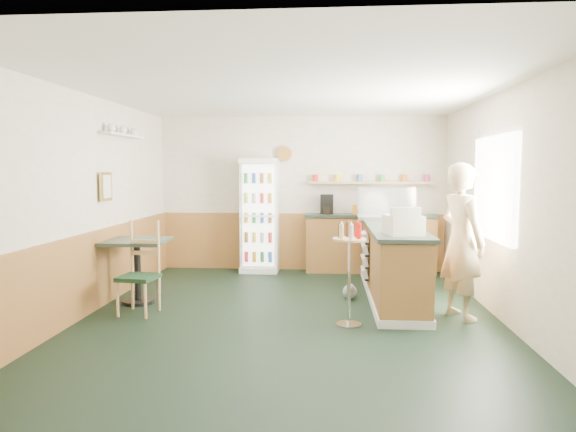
# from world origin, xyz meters

# --- Properties ---
(ground) EXTENTS (6.00, 6.00, 0.00)m
(ground) POSITION_xyz_m (0.00, 0.00, 0.00)
(ground) COLOR black
(ground) RESTS_ON ground
(room_envelope) EXTENTS (5.04, 6.02, 2.72)m
(room_envelope) POSITION_xyz_m (-0.23, 0.73, 1.52)
(room_envelope) COLOR beige
(room_envelope) RESTS_ON ground
(service_counter) EXTENTS (0.68, 3.01, 1.01)m
(service_counter) POSITION_xyz_m (1.35, 1.07, 0.46)
(service_counter) COLOR #A16F33
(service_counter) RESTS_ON ground
(back_counter) EXTENTS (2.24, 0.42, 1.69)m
(back_counter) POSITION_xyz_m (1.19, 2.80, 0.55)
(back_counter) COLOR #A16F33
(back_counter) RESTS_ON ground
(drinks_fridge) EXTENTS (0.65, 0.54, 1.96)m
(drinks_fridge) POSITION_xyz_m (-0.71, 2.74, 0.98)
(drinks_fridge) COLOR white
(drinks_fridge) RESTS_ON ground
(display_case) EXTENTS (0.87, 0.45, 0.49)m
(display_case) POSITION_xyz_m (1.35, 1.79, 1.25)
(display_case) COLOR silver
(display_case) RESTS_ON service_counter
(cash_register) EXTENTS (0.47, 0.49, 0.23)m
(cash_register) POSITION_xyz_m (1.35, 0.04, 1.12)
(cash_register) COLOR beige
(cash_register) RESTS_ON service_counter
(shopkeeper) EXTENTS (0.66, 0.75, 1.85)m
(shopkeeper) POSITION_xyz_m (2.05, 0.10, 0.93)
(shopkeeper) COLOR tan
(shopkeeper) RESTS_ON ground
(condiment_stand) EXTENTS (0.37, 0.37, 1.17)m
(condiment_stand) POSITION_xyz_m (0.71, -0.29, 0.76)
(condiment_stand) COLOR silver
(condiment_stand) RESTS_ON ground
(newspaper_rack) EXTENTS (0.09, 0.41, 0.66)m
(newspaper_rack) POSITION_xyz_m (0.99, 1.19, 0.56)
(newspaper_rack) COLOR black
(newspaper_rack) RESTS_ON ground
(cafe_table) EXTENTS (0.80, 0.80, 0.85)m
(cafe_table) POSITION_xyz_m (-2.05, 0.50, 0.60)
(cafe_table) COLOR black
(cafe_table) RESTS_ON ground
(cafe_chair) EXTENTS (0.47, 0.47, 1.14)m
(cafe_chair) POSITION_xyz_m (-1.85, 0.08, 0.60)
(cafe_chair) COLOR black
(cafe_chair) RESTS_ON ground
(dog_doorstop) EXTENTS (0.20, 0.25, 0.24)m
(dog_doorstop) POSITION_xyz_m (0.78, 0.91, 0.11)
(dog_doorstop) COLOR gray
(dog_doorstop) RESTS_ON ground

